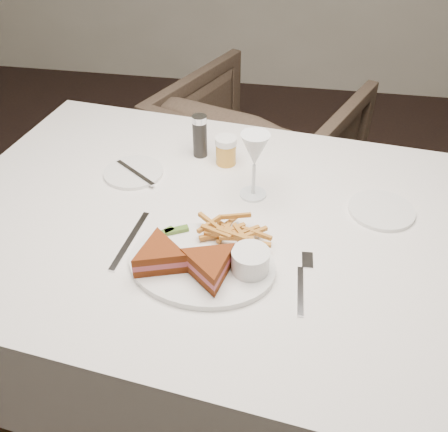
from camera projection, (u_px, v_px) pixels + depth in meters
name	position (u px, v px, depth m)	size (l,w,h in m)	color
ground	(185.00, 392.00, 1.67)	(5.00, 5.00, 0.00)	black
table	(227.00, 321.00, 1.43)	(1.41, 0.94, 0.75)	white
chair_far	(260.00, 152.00, 2.16)	(0.72, 0.67, 0.74)	#44362A
table_setting	(218.00, 224.00, 1.13)	(0.81, 0.67, 0.18)	white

